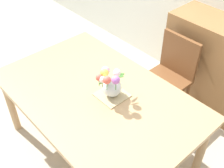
{
  "coord_description": "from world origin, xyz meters",
  "views": [
    {
      "loc": [
        1.35,
        -1.04,
        2.27
      ],
      "look_at": [
        0.1,
        0.08,
        0.85
      ],
      "focal_mm": 45.25,
      "sensor_mm": 36.0,
      "label": 1
    }
  ],
  "objects": [
    {
      "name": "ground_plane",
      "position": [
        0.0,
        0.0,
        0.0
      ],
      "size": [
        12.0,
        12.0,
        0.0
      ],
      "primitive_type": "plane",
      "color": "#B7AD99"
    },
    {
      "name": "dining_table",
      "position": [
        0.0,
        0.0,
        0.65
      ],
      "size": [
        1.72,
        1.09,
        0.73
      ],
      "color": "tan",
      "rests_on": "ground_plane"
    },
    {
      "name": "chair_far",
      "position": [
        0.08,
        0.89,
        0.52
      ],
      "size": [
        0.42,
        0.42,
        0.9
      ],
      "rotation": [
        0.0,
        0.0,
        3.14
      ],
      "color": "brown",
      "rests_on": "ground_plane"
    },
    {
      "name": "placemat",
      "position": [
        0.1,
        0.08,
        0.73
      ],
      "size": [
        0.23,
        0.23,
        0.01
      ],
      "primitive_type": "cube",
      "color": "tan",
      "rests_on": "dining_table"
    },
    {
      "name": "flower_vase",
      "position": [
        0.1,
        0.06,
        0.86
      ],
      "size": [
        0.22,
        0.26,
        0.26
      ],
      "color": "silver",
      "rests_on": "placemat"
    }
  ]
}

